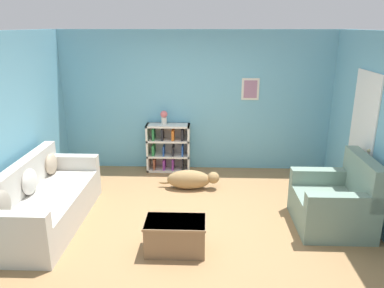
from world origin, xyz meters
TOP-DOWN VIEW (x-y plane):
  - ground_plane at (0.00, 0.00)m, footprint 14.00×14.00m
  - wall_back at (0.00, 2.25)m, footprint 5.60×0.13m
  - couch at (-2.02, -0.08)m, footprint 0.86×2.10m
  - bookshelf at (-0.51, 2.05)m, footprint 0.81×0.31m
  - recliner_chair at (1.99, 0.03)m, footprint 0.94×1.04m
  - coffee_table at (-0.16, -0.66)m, footprint 0.75×0.45m
  - dog at (-0.05, 1.19)m, footprint 1.04×0.30m
  - vase at (-0.58, 2.03)m, footprint 0.13×0.13m

SIDE VIEW (x-z plane):
  - ground_plane at x=0.00m, z-range 0.00..0.00m
  - dog at x=-0.05m, z-range 0.00..0.33m
  - coffee_table at x=-0.16m, z-range 0.01..0.42m
  - couch at x=-2.02m, z-range -0.12..0.77m
  - recliner_chair at x=1.99m, z-range -0.15..0.85m
  - bookshelf at x=-0.51m, z-range 0.00..0.90m
  - vase at x=-0.58m, z-range 0.92..1.18m
  - wall_back at x=0.00m, z-range 0.00..2.60m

